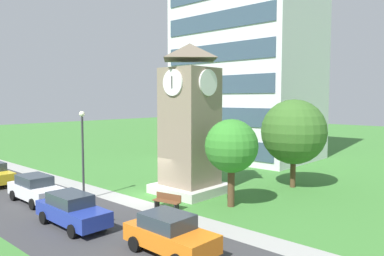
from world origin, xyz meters
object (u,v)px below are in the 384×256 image
object	(u,v)px
clock_tower	(190,127)
parked_car_orange	(170,234)
tree_streetside	(294,132)
tree_near_tower	(231,146)
street_lamp	(83,145)
parked_car_blue	(72,210)
park_bench	(167,201)
parked_car_white	(36,189)

from	to	relation	value
clock_tower	parked_car_orange	xyz separation A→B (m)	(6.37, -8.15, -3.76)
tree_streetside	tree_near_tower	world-z (taller)	tree_streetside
street_lamp	clock_tower	bearing A→B (deg)	57.64
tree_streetside	parked_car_blue	xyz separation A→B (m)	(-4.38, -15.51, -3.27)
park_bench	tree_near_tower	world-z (taller)	tree_near_tower
tree_streetside	parked_car_white	xyz separation A→B (m)	(-10.21, -14.71, -3.27)
street_lamp	parked_car_blue	distance (m)	5.80
park_bench	clock_tower	bearing A→B (deg)	113.26
tree_streetside	parked_car_orange	distance (m)	14.95
park_bench	parked_car_white	distance (m)	8.60
tree_near_tower	parked_car_white	world-z (taller)	tree_near_tower
park_bench	parked_car_blue	world-z (taller)	parked_car_blue
parked_car_white	tree_near_tower	bearing A→B (deg)	37.79
tree_streetside	parked_car_white	bearing A→B (deg)	-124.76
park_bench	parked_car_orange	size ratio (longest dim) A/B	0.44
parked_car_blue	parked_car_orange	xyz separation A→B (m)	(6.16, 1.03, -0.00)
tree_streetside	tree_near_tower	xyz separation A→B (m)	(-0.43, -7.13, -0.44)
clock_tower	tree_near_tower	distance (m)	4.34
tree_near_tower	street_lamp	bearing A→B (deg)	-146.73
parked_car_white	clock_tower	bearing A→B (deg)	56.18
tree_streetside	parked_car_blue	size ratio (longest dim) A/B	1.37
parked_car_blue	parked_car_orange	world-z (taller)	same
street_lamp	parked_car_blue	bearing A→B (deg)	-37.80
street_lamp	parked_car_orange	distance (m)	10.77
street_lamp	tree_streetside	xyz separation A→B (m)	(8.42, 12.37, 0.55)
clock_tower	street_lamp	xyz separation A→B (m)	(-3.83, -6.05, -1.03)
park_bench	tree_streetside	bearing A→B (deg)	73.49
street_lamp	parked_car_orange	xyz separation A→B (m)	(10.20, -2.10, -2.73)
clock_tower	tree_streetside	distance (m)	7.83
clock_tower	tree_streetside	bearing A→B (deg)	54.03
clock_tower	tree_streetside	xyz separation A→B (m)	(4.59, 6.33, -0.48)
park_bench	parked_car_orange	bearing A→B (deg)	-42.80
clock_tower	parked_car_blue	world-z (taller)	clock_tower
clock_tower	park_bench	bearing A→B (deg)	-66.74
parked_car_orange	street_lamp	bearing A→B (deg)	168.34
parked_car_white	parked_car_orange	size ratio (longest dim) A/B	1.11
street_lamp	tree_streetside	size ratio (longest dim) A/B	0.88
street_lamp	tree_near_tower	world-z (taller)	street_lamp
park_bench	parked_car_white	world-z (taller)	parked_car_white
street_lamp	tree_near_tower	size ratio (longest dim) A/B	1.08
park_bench	tree_streetside	size ratio (longest dim) A/B	0.28
tree_streetside	parked_car_orange	world-z (taller)	tree_streetside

